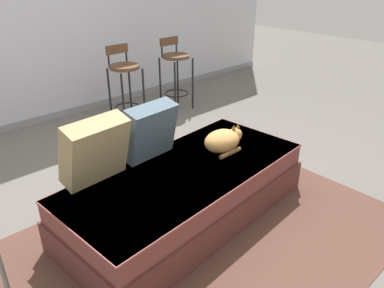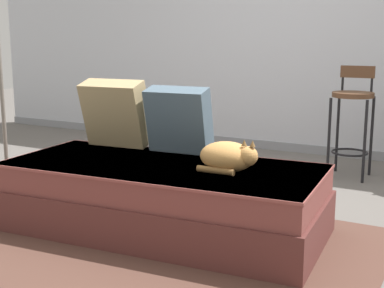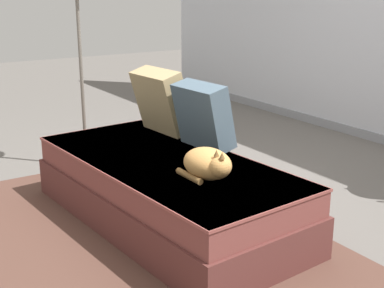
{
  "view_description": "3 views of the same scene",
  "coord_description": "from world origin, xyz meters",
  "px_view_note": "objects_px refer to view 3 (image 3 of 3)",
  "views": [
    {
      "loc": [
        -1.58,
        -2.18,
        1.79
      ],
      "look_at": [
        0.15,
        -0.3,
        0.54
      ],
      "focal_mm": 35.0,
      "sensor_mm": 36.0,
      "label": 1
    },
    {
      "loc": [
        1.65,
        -3.05,
        1.16
      ],
      "look_at": [
        0.15,
        -0.3,
        0.54
      ],
      "focal_mm": 50.0,
      "sensor_mm": 36.0,
      "label": 2
    },
    {
      "loc": [
        2.72,
        -1.96,
        1.45
      ],
      "look_at": [
        0.15,
        -0.3,
        0.54
      ],
      "focal_mm": 50.0,
      "sensor_mm": 36.0,
      "label": 3
    }
  ],
  "objects_px": {
    "couch": "(166,190)",
    "throw_pillow_corner": "(161,101)",
    "cat": "(208,164)",
    "throw_pillow_middle": "(203,116)"
  },
  "relations": [
    {
      "from": "couch",
      "to": "cat",
      "type": "bearing_deg",
      "value": 3.78
    },
    {
      "from": "throw_pillow_middle",
      "to": "cat",
      "type": "xyz_separation_m",
      "value": [
        0.5,
        -0.3,
        -0.13
      ]
    },
    {
      "from": "couch",
      "to": "cat",
      "type": "distance_m",
      "value": 0.52
    },
    {
      "from": "throw_pillow_middle",
      "to": "cat",
      "type": "height_order",
      "value": "throw_pillow_middle"
    },
    {
      "from": "couch",
      "to": "throw_pillow_corner",
      "type": "distance_m",
      "value": 0.76
    },
    {
      "from": "throw_pillow_corner",
      "to": "couch",
      "type": "bearing_deg",
      "value": -28.02
    },
    {
      "from": "couch",
      "to": "cat",
      "type": "relative_size",
      "value": 5.63
    },
    {
      "from": "throw_pillow_middle",
      "to": "cat",
      "type": "distance_m",
      "value": 0.6
    },
    {
      "from": "throw_pillow_corner",
      "to": "cat",
      "type": "xyz_separation_m",
      "value": [
        0.98,
        -0.27,
        -0.15
      ]
    },
    {
      "from": "couch",
      "to": "throw_pillow_corner",
      "type": "xyz_separation_m",
      "value": [
        -0.55,
        0.29,
        0.44
      ]
    }
  ]
}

